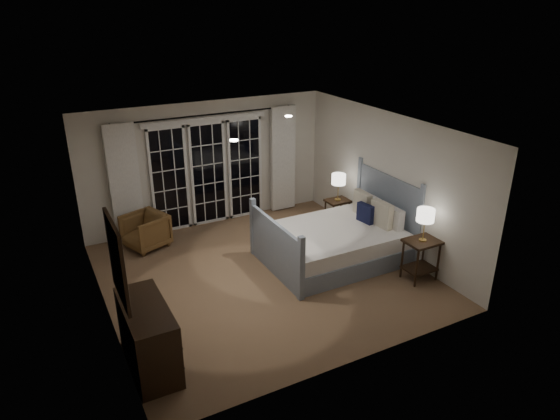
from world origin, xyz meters
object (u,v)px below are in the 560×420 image
nightstand_right (337,209)px  lamp_left (426,216)px  lamp_right (339,180)px  nightstand_left (421,254)px  dresser (148,336)px  bed (336,241)px  armchair (145,231)px

nightstand_right → lamp_left: bearing=-88.6°
lamp_left → lamp_right: size_ratio=1.01×
nightstand_left → dresser: bearing=-179.3°
bed → lamp_left: 1.67m
lamp_right → bed: bearing=-124.3°
lamp_left → lamp_right: lamp_left is taller
nightstand_left → lamp_right: (-0.06, 2.34, 0.56)m
nightstand_right → armchair: armchair is taller
nightstand_left → armchair: bearing=138.6°
nightstand_left → lamp_left: size_ratio=1.28×
bed → lamp_right: bed is taller
nightstand_right → armchair: (-3.64, 0.91, -0.06)m
bed → nightstand_left: (0.82, -1.23, 0.12)m
armchair → nightstand_right: bearing=55.1°
lamp_right → armchair: (-3.64, 0.91, -0.70)m
nightstand_right → dresser: dresser is taller
armchair → dresser: bearing=-33.8°
lamp_left → armchair: size_ratio=0.77×
armchair → dresser: size_ratio=0.58×
bed → nightstand_left: 1.48m
bed → lamp_left: bed is taller
dresser → nightstand_left: bearing=0.7°
nightstand_right → armchair: bearing=165.9°
bed → armchair: bed is taller
lamp_left → dresser: lamp_left is taller
lamp_right → lamp_left: bearing=-88.6°
nightstand_left → armchair: (-3.69, 3.25, -0.14)m
nightstand_left → nightstand_right: 2.34m
nightstand_left → dresser: (-4.46, -0.06, -0.03)m
lamp_right → armchair: 3.81m
nightstand_right → dresser: 5.01m
nightstand_right → lamp_right: 0.64m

